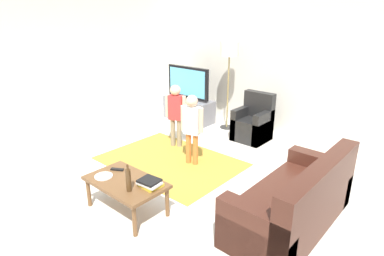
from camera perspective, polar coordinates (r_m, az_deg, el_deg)
ground at (r=4.89m, az=-4.71°, el=-9.00°), size 7.80×7.80×0.00m
wall_back at (r=6.78m, az=13.76°, el=10.82°), size 6.00×0.12×2.70m
wall_left at (r=6.86m, az=-23.10°, el=9.91°), size 0.12×6.00×2.70m
area_rug at (r=5.44m, az=-3.78°, el=-5.76°), size 2.20×1.60×0.01m
tv_stand at (r=7.35m, az=-0.59°, el=3.22°), size 1.20×0.44×0.50m
tv at (r=7.18m, az=-0.72°, el=7.80°), size 1.10×0.28×0.71m
couch at (r=3.98m, az=17.93°, el=-12.52°), size 0.80×1.80×0.86m
armchair at (r=6.35m, az=10.68°, el=0.63°), size 0.60×0.60×0.90m
floor_lamp at (r=6.62m, az=6.52°, el=12.75°), size 0.36×0.36×1.78m
child_near_tv at (r=5.80m, az=-2.87°, el=3.12°), size 0.35×0.22×1.14m
child_center at (r=5.10m, az=-0.01°, el=0.79°), size 0.37×0.19×1.14m
coffee_table at (r=4.09m, az=-11.43°, el=-9.56°), size 1.00×0.60×0.42m
book_stack at (r=3.88m, az=-7.34°, el=-9.49°), size 0.28×0.24×0.09m
bottle at (r=3.78m, az=-11.01°, el=-8.86°), size 0.06×0.06×0.33m
tv_remote at (r=4.33m, az=-12.89°, el=-7.05°), size 0.17×0.13×0.02m
plate at (r=4.21m, az=-15.14°, el=-8.11°), size 0.22×0.22×0.02m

